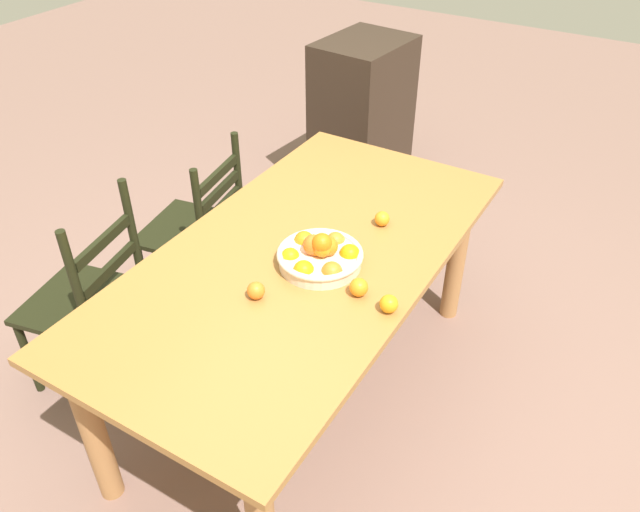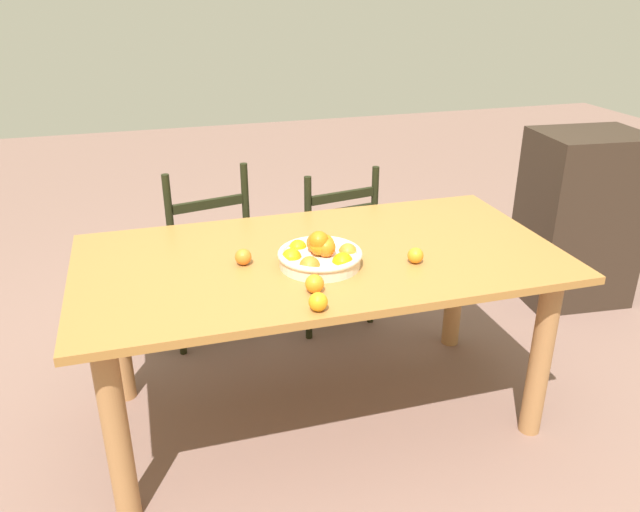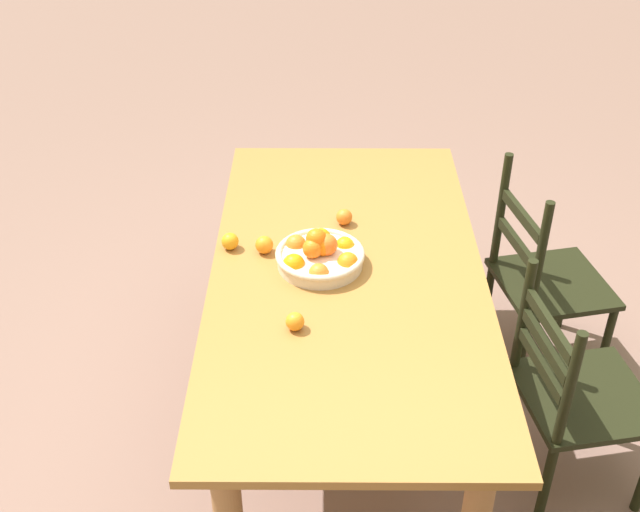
% 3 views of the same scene
% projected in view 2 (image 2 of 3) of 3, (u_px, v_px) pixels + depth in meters
% --- Properties ---
extents(ground_plane, '(12.00, 12.00, 0.00)m').
position_uv_depth(ground_plane, '(320.00, 412.00, 2.81)').
color(ground_plane, '#7C5C52').
extents(dining_table, '(1.91, 0.98, 0.77)m').
position_uv_depth(dining_table, '(320.00, 283.00, 2.54)').
color(dining_table, '#9E6B32').
rests_on(dining_table, ground).
extents(chair_near_window, '(0.51, 0.51, 0.90)m').
position_uv_depth(chair_near_window, '(329.00, 248.00, 3.40)').
color(chair_near_window, black).
rests_on(chair_near_window, ground).
extents(chair_by_cabinet, '(0.52, 0.52, 0.96)m').
position_uv_depth(chair_by_cabinet, '(204.00, 259.00, 3.27)').
color(chair_by_cabinet, black).
rests_on(chair_by_cabinet, ground).
extents(cabinet, '(0.63, 0.51, 1.00)m').
position_uv_depth(cabinet, '(579.00, 218.00, 3.63)').
color(cabinet, '#30241A').
rests_on(cabinet, ground).
extents(fruit_bowl, '(0.32, 0.32, 0.15)m').
position_uv_depth(fruit_bowl, '(320.00, 255.00, 2.38)').
color(fruit_bowl, beige).
rests_on(fruit_bowl, dining_table).
extents(orange_loose_0, '(0.06, 0.06, 0.06)m').
position_uv_depth(orange_loose_0, '(415.00, 255.00, 2.41)').
color(orange_loose_0, orange).
rests_on(orange_loose_0, dining_table).
extents(orange_loose_1, '(0.06, 0.06, 0.06)m').
position_uv_depth(orange_loose_1, '(318.00, 302.00, 2.06)').
color(orange_loose_1, orange).
rests_on(orange_loose_1, dining_table).
extents(orange_loose_2, '(0.06, 0.06, 0.06)m').
position_uv_depth(orange_loose_2, '(243.00, 257.00, 2.39)').
color(orange_loose_2, orange).
rests_on(orange_loose_2, dining_table).
extents(orange_loose_3, '(0.07, 0.07, 0.07)m').
position_uv_depth(orange_loose_3, '(315.00, 284.00, 2.18)').
color(orange_loose_3, orange).
rests_on(orange_loose_3, dining_table).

